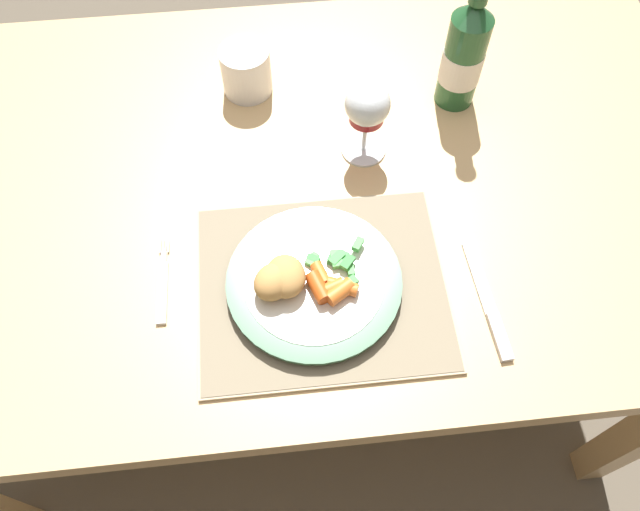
{
  "coord_description": "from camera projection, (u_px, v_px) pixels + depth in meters",
  "views": [
    {
      "loc": [
        -0.01,
        -0.6,
        1.53
      ],
      "look_at": [
        0.03,
        -0.17,
        0.78
      ],
      "focal_mm": 35.0,
      "sensor_mm": 36.0,
      "label": 1
    }
  ],
  "objects": [
    {
      "name": "green_beans_pile",
      "position": [
        338.0,
        261.0,
        0.87
      ],
      "size": [
        0.09,
        0.08,
        0.02
      ],
      "color": "#4CA84C",
      "rests_on": "dinner_plate"
    },
    {
      "name": "breaded_croquettes",
      "position": [
        281.0,
        279.0,
        0.84
      ],
      "size": [
        0.09,
        0.08,
        0.04
      ],
      "color": "tan",
      "rests_on": "dinner_plate"
    },
    {
      "name": "fork",
      "position": [
        163.0,
        287.0,
        0.88
      ],
      "size": [
        0.02,
        0.14,
        0.01
      ],
      "color": "silver",
      "rests_on": "dining_table"
    },
    {
      "name": "glazed_carrots",
      "position": [
        331.0,
        287.0,
        0.84
      ],
      "size": [
        0.07,
        0.07,
        0.02
      ],
      "color": "orange",
      "rests_on": "dinner_plate"
    },
    {
      "name": "dinner_plate",
      "position": [
        314.0,
        282.0,
        0.87
      ],
      "size": [
        0.25,
        0.25,
        0.02
      ],
      "color": "silver",
      "rests_on": "placemat"
    },
    {
      "name": "table_knife",
      "position": [
        491.0,
        310.0,
        0.86
      ],
      "size": [
        0.03,
        0.19,
        0.01
      ],
      "color": "silver",
      "rests_on": "dining_table"
    },
    {
      "name": "bottle",
      "position": [
        464.0,
        53.0,
        0.98
      ],
      "size": [
        0.07,
        0.07,
        0.27
      ],
      "color": "#23562D",
      "rests_on": "dining_table"
    },
    {
      "name": "placemat",
      "position": [
        322.0,
        287.0,
        0.88
      ],
      "size": [
        0.35,
        0.3,
        0.01
      ],
      "color": "tan",
      "rests_on": "dining_table"
    },
    {
      "name": "drinking_cup",
      "position": [
        246.0,
        70.0,
        1.04
      ],
      "size": [
        0.08,
        0.08,
        0.08
      ],
      "color": "white",
      "rests_on": "dining_table"
    },
    {
      "name": "ground_plane",
      "position": [
        301.0,
        351.0,
        1.62
      ],
      "size": [
        6.0,
        6.0,
        0.0
      ],
      "primitive_type": "plane",
      "color": "brown"
    },
    {
      "name": "dining_table",
      "position": [
        291.0,
        210.0,
        1.06
      ],
      "size": [
        1.4,
        0.83,
        0.74
      ],
      "color": "tan",
      "rests_on": "ground"
    },
    {
      "name": "wine_glass",
      "position": [
        367.0,
        109.0,
        0.93
      ],
      "size": [
        0.07,
        0.07,
        0.14
      ],
      "color": "silver",
      "rests_on": "dining_table"
    }
  ]
}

